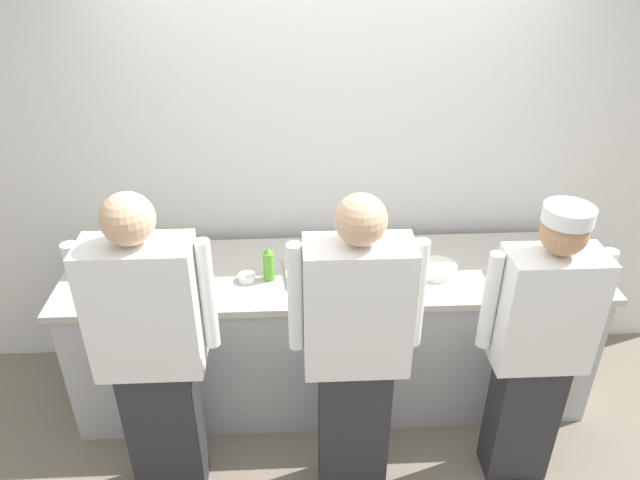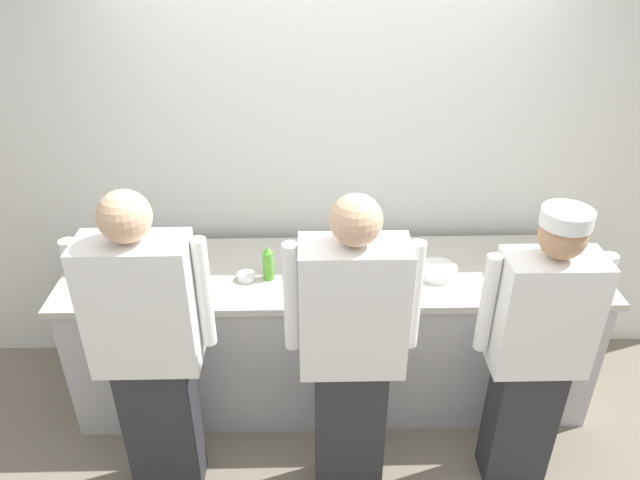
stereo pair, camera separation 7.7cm
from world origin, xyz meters
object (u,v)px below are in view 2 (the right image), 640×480
at_px(chef_center, 352,351).
at_px(plate_stack_front, 511,269).
at_px(deli_cup, 413,280).
at_px(chef_far_right, 536,349).
at_px(sheet_tray, 329,269).
at_px(mixing_bowl_steel, 156,268).
at_px(ramekin_green_sauce, 402,249).
at_px(chef_near_left, 149,348).
at_px(ramekin_yellow_sauce, 246,276).
at_px(squeeze_bottle_primary, 268,263).
at_px(plate_stack_rear, 437,271).

bearing_deg(chef_center, plate_stack_front, 33.47).
distance_m(plate_stack_front, deli_cup, 0.57).
height_order(chef_far_right, deli_cup, chef_far_right).
bearing_deg(sheet_tray, chef_center, -83.15).
xyz_separation_m(mixing_bowl_steel, sheet_tray, (0.95, 0.04, -0.05)).
xyz_separation_m(chef_far_right, mixing_bowl_steel, (-1.92, 0.58, 0.12)).
height_order(ramekin_green_sauce, deli_cup, deli_cup).
bearing_deg(chef_near_left, ramekin_yellow_sauce, 54.49).
bearing_deg(chef_center, mixing_bowl_steel, 148.71).
height_order(chef_center, plate_stack_front, chef_center).
height_order(chef_near_left, mixing_bowl_steel, chef_near_left).
bearing_deg(ramekin_yellow_sauce, sheet_tray, 9.10).
bearing_deg(chef_far_right, squeeze_bottle_primary, 156.75).
xyz_separation_m(chef_center, plate_stack_rear, (0.52, 0.62, 0.03)).
distance_m(chef_far_right, plate_stack_front, 0.58).
xyz_separation_m(chef_center, chef_far_right, (0.89, 0.04, -0.05)).
bearing_deg(sheet_tray, chef_near_left, -143.41).
relative_size(plate_stack_front, mixing_bowl_steel, 0.58).
bearing_deg(ramekin_green_sauce, plate_stack_front, -22.95).
height_order(chef_center, deli_cup, chef_center).
relative_size(chef_near_left, plate_stack_rear, 7.84).
distance_m(squeeze_bottle_primary, ramekin_green_sauce, 0.81).
height_order(chef_near_left, squeeze_bottle_primary, chef_near_left).
relative_size(chef_center, ramekin_green_sauce, 18.01).
relative_size(chef_far_right, squeeze_bottle_primary, 7.96).
bearing_deg(mixing_bowl_steel, chef_near_left, -81.42).
relative_size(chef_far_right, ramekin_green_sauce, 16.99).
distance_m(chef_near_left, mixing_bowl_steel, 0.61).
relative_size(chef_center, mixing_bowl_steel, 4.94).
bearing_deg(plate_stack_rear, chef_center, -130.00).
xyz_separation_m(ramekin_yellow_sauce, deli_cup, (0.90, -0.10, 0.02)).
distance_m(chef_center, squeeze_bottle_primary, 0.74).
distance_m(mixing_bowl_steel, ramekin_yellow_sauce, 0.50).
xyz_separation_m(chef_far_right, deli_cup, (-0.53, 0.45, 0.10)).
distance_m(plate_stack_front, sheet_tray, 1.00).
bearing_deg(plate_stack_front, chef_near_left, -162.59).
distance_m(chef_center, plate_stack_rear, 0.81).
xyz_separation_m(chef_far_right, sheet_tray, (-0.97, 0.62, 0.07)).
bearing_deg(chef_near_left, mixing_bowl_steel, 98.58).
bearing_deg(chef_near_left, squeeze_bottle_primary, 47.54).
relative_size(chef_center, deli_cup, 18.63).
xyz_separation_m(plate_stack_front, ramekin_green_sauce, (-0.57, 0.24, -0.01)).
relative_size(mixing_bowl_steel, sheet_tray, 0.69).
distance_m(mixing_bowl_steel, sheet_tray, 0.95).
distance_m(sheet_tray, squeeze_bottle_primary, 0.35).
bearing_deg(ramekin_green_sauce, plate_stack_rear, -54.96).
height_order(chef_far_right, mixing_bowl_steel, chef_far_right).
height_order(chef_far_right, squeeze_bottle_primary, chef_far_right).
bearing_deg(ramekin_yellow_sauce, chef_far_right, -21.11).
relative_size(chef_center, squeeze_bottle_primary, 8.44).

